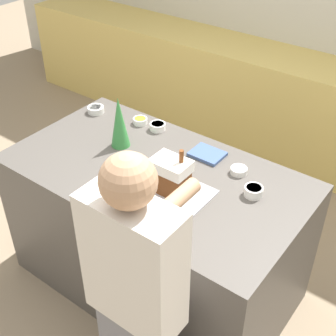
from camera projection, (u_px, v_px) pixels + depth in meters
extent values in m
plane|color=gray|center=(157.00, 280.00, 3.19)|extent=(12.00, 12.00, 0.00)
cube|color=beige|center=(322.00, 6.00, 3.90)|extent=(8.00, 0.05, 2.60)
cube|color=#DBBC60|center=(290.00, 110.00, 4.18)|extent=(6.00, 0.60, 0.93)
cube|color=#514C47|center=(156.00, 230.00, 2.92)|extent=(1.73, 0.96, 0.92)
cube|color=#B2B2BC|center=(171.00, 192.00, 2.49)|extent=(0.42, 0.32, 0.01)
cube|color=brown|center=(171.00, 181.00, 2.45)|extent=(0.18, 0.13, 0.14)
cube|color=white|center=(171.00, 166.00, 2.39)|extent=(0.20, 0.14, 0.06)
cylinder|color=brown|center=(181.00, 156.00, 2.35)|extent=(0.02, 0.02, 0.07)
cone|color=#33843D|center=(119.00, 122.00, 2.78)|extent=(0.12, 0.12, 0.32)
cylinder|color=white|center=(140.00, 121.00, 3.07)|extent=(0.09, 0.09, 0.04)
cylinder|color=orange|center=(140.00, 119.00, 3.06)|extent=(0.08, 0.08, 0.01)
cylinder|color=silver|center=(239.00, 171.00, 2.62)|extent=(0.09, 0.09, 0.04)
cylinder|color=white|center=(239.00, 169.00, 2.62)|extent=(0.08, 0.08, 0.01)
cylinder|color=white|center=(158.00, 127.00, 3.00)|extent=(0.10, 0.10, 0.05)
cylinder|color=green|center=(158.00, 124.00, 2.99)|extent=(0.08, 0.08, 0.01)
cylinder|color=silver|center=(96.00, 110.00, 3.19)|extent=(0.11, 0.11, 0.04)
cylinder|color=white|center=(96.00, 108.00, 3.18)|extent=(0.09, 0.09, 0.01)
cylinder|color=white|center=(254.00, 191.00, 2.46)|extent=(0.10, 0.10, 0.05)
cylinder|color=brown|center=(254.00, 188.00, 2.45)|extent=(0.08, 0.08, 0.01)
cube|color=#3F598C|center=(207.00, 154.00, 2.77)|extent=(0.19, 0.15, 0.02)
cube|color=silver|center=(133.00, 264.00, 1.86)|extent=(0.42, 0.19, 0.62)
sphere|color=tan|center=(128.00, 181.00, 1.62)|extent=(0.21, 0.21, 0.21)
cylinder|color=tan|center=(165.00, 210.00, 1.92)|extent=(0.07, 0.42, 0.07)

